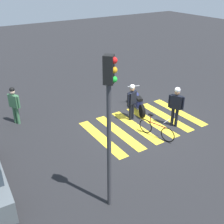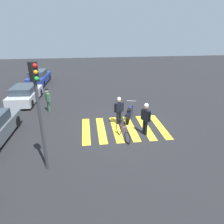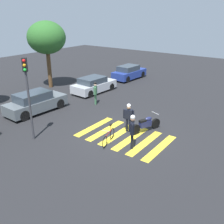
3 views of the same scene
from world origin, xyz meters
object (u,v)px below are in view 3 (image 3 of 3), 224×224
Objects in this scene: officer_on_foot at (129,116)px; traffic_light_pole at (27,87)px; car_grey_coupe at (36,102)px; car_silver_sedan at (94,85)px; car_blue_hatchback at (129,73)px; officer_by_motorcycle at (132,129)px; leaning_bicycle at (109,137)px; police_motorcycle at (146,124)px; pedestrian_bystander at (95,91)px.

officer_on_foot is 0.39× the size of traffic_light_pole.
car_grey_coupe reaches higher than car_silver_sedan.
officer_on_foot is 5.84m from traffic_light_pole.
car_grey_coupe is at bearing 179.13° from car_blue_hatchback.
officer_by_motorcycle reaches higher than car_silver_sedan.
traffic_light_pole reaches higher than leaning_bicycle.
car_silver_sedan is (4.90, 6.79, -0.36)m from officer_on_foot.
officer_by_motorcycle reaches higher than leaning_bicycle.
police_motorcycle is at bearing -20.10° from leaning_bicycle.
police_motorcycle is 1.12× the size of officer_by_motorcycle.
leaning_bicycle is at bearing -59.71° from traffic_light_pole.
officer_on_foot reaches higher than police_motorcycle.
pedestrian_bystander is at bearing 46.12° from leaning_bicycle.
police_motorcycle is 0.46× the size of traffic_light_pole.
car_blue_hatchback is at bearing -0.87° from car_grey_coupe.
officer_by_motorcycle is 0.42× the size of car_grey_coupe.
officer_by_motorcycle is 0.46× the size of car_blue_hatchback.
car_blue_hatchback is at bearing 37.30° from police_motorcycle.
officer_on_foot is 0.42× the size of car_silver_sedan.
car_silver_sedan is at bearing 60.75° from police_motorcycle.
officer_on_foot is 0.94× the size of officer_by_motorcycle.
traffic_light_pole is at bearing 115.98° from officer_by_motorcycle.
police_motorcycle is 5.82m from pedestrian_bystander.
car_blue_hatchback is at bearing 32.60° from officer_on_foot.
pedestrian_bystander is at bearing 7.73° from traffic_light_pole.
officer_by_motorcycle is (0.28, -1.31, 0.74)m from leaning_bicycle.
officer_on_foot reaches higher than leaning_bicycle.
leaning_bicycle is 1.53m from officer_by_motorcycle.
officer_on_foot is at bearing -2.42° from leaning_bicycle.
car_blue_hatchback is 15.17m from traffic_light_pole.
car_blue_hatchback reaches higher than leaning_bicycle.
officer_on_foot is 5.29m from pedestrian_bystander.
car_grey_coupe is 1.09× the size of car_blue_hatchback.
officer_by_motorcycle reaches higher than officer_on_foot.
police_motorcycle is 2.63m from leaning_bicycle.
car_silver_sedan reaches higher than police_motorcycle.
car_silver_sedan is 5.78m from car_blue_hatchback.
car_grey_coupe reaches higher than leaning_bicycle.
traffic_light_pole is (-2.77, -3.25, 2.32)m from car_grey_coupe.
car_silver_sedan is 1.02× the size of car_blue_hatchback.
car_blue_hatchback reaches higher than car_silver_sedan.
pedestrian_bystander is 3.21m from car_silver_sedan.
pedestrian_bystander is 0.40× the size of car_grey_coupe.
officer_by_motorcycle is 14.66m from car_blue_hatchback.
leaning_bicycle is 5.03m from traffic_light_pole.
officer_on_foot is 0.39× the size of car_grey_coupe.
traffic_light_pole is (-8.89, -3.04, 2.38)m from car_silver_sedan.
officer_on_foot is at bearing 38.42° from officer_by_motorcycle.
car_silver_sedan is (4.27, 7.62, 0.20)m from police_motorcycle.
traffic_light_pole is (-4.62, 4.58, 2.58)m from police_motorcycle.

